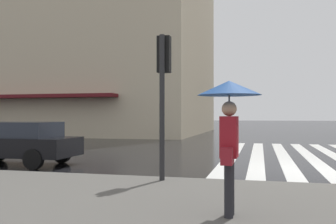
% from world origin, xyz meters
% --- Properties ---
extents(ground_plane, '(220.00, 220.00, 0.00)m').
position_xyz_m(ground_plane, '(0.00, 0.00, 0.00)').
color(ground_plane, black).
extents(zebra_crossing, '(13.00, 5.50, 0.01)m').
position_xyz_m(zebra_crossing, '(4.00, -0.24, 0.00)').
color(zebra_crossing, silver).
rests_on(zebra_crossing, ground_plane).
extents(haussmann_block_mid, '(18.88, 29.67, 20.11)m').
position_xyz_m(haussmann_block_mid, '(21.33, 21.07, 9.84)').
color(haussmann_block_mid, beige).
rests_on(haussmann_block_mid, ground_plane).
extents(traffic_signal_post, '(0.44, 0.30, 3.32)m').
position_xyz_m(traffic_signal_post, '(-3.35, 3.32, 2.54)').
color(traffic_signal_post, '#232326').
rests_on(traffic_signal_post, sidewalk_pavement).
extents(car_black, '(1.85, 4.10, 1.41)m').
position_xyz_m(car_black, '(-1.00, 8.94, 0.76)').
color(car_black, black).
rests_on(car_black, ground_plane).
extents(pedestrian_with_floral_umbrella, '(0.94, 0.94, 1.98)m').
position_xyz_m(pedestrian_with_floral_umbrella, '(-6.17, 1.59, 1.70)').
color(pedestrian_with_floral_umbrella, maroon).
rests_on(pedestrian_with_floral_umbrella, sidewalk_pavement).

